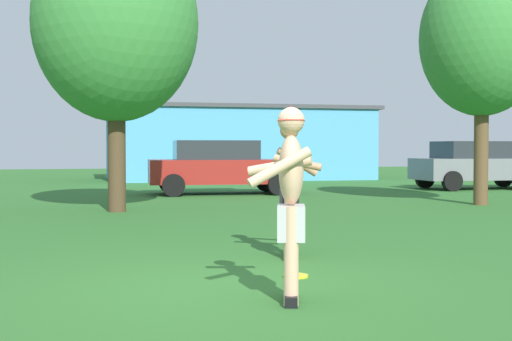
{
  "coord_description": "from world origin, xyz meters",
  "views": [
    {
      "loc": [
        -1.31,
        -6.49,
        1.36
      ],
      "look_at": [
        0.82,
        1.98,
        1.07
      ],
      "focal_mm": 48.47,
      "sensor_mm": 36.0,
      "label": 1
    }
  ],
  "objects_px": {
    "tree_behind_players": "(482,39)",
    "player_in_black": "(290,185)",
    "player_with_cap": "(290,194)",
    "frisbee": "(296,276)",
    "car_gray_far_end": "(478,164)",
    "tree_right_field": "(116,24)",
    "car_red_near_post": "(221,166)"
  },
  "relations": [
    {
      "from": "frisbee",
      "to": "car_red_near_post",
      "type": "distance_m",
      "value": 13.25
    },
    {
      "from": "car_red_near_post",
      "to": "tree_right_field",
      "type": "bearing_deg",
      "value": -122.86
    },
    {
      "from": "player_with_cap",
      "to": "tree_right_field",
      "type": "distance_m",
      "value": 9.74
    },
    {
      "from": "frisbee",
      "to": "tree_right_field",
      "type": "height_order",
      "value": "tree_right_field"
    },
    {
      "from": "player_in_black",
      "to": "tree_behind_players",
      "type": "distance_m",
      "value": 9.83
    },
    {
      "from": "player_with_cap",
      "to": "tree_behind_players",
      "type": "distance_m",
      "value": 11.97
    },
    {
      "from": "player_with_cap",
      "to": "tree_right_field",
      "type": "xyz_separation_m",
      "value": [
        -1.06,
        9.19,
        3.04
      ]
    },
    {
      "from": "car_gray_far_end",
      "to": "tree_right_field",
      "type": "distance_m",
      "value": 13.55
    },
    {
      "from": "car_red_near_post",
      "to": "tree_behind_players",
      "type": "xyz_separation_m",
      "value": [
        5.28,
        -5.35,
        3.12
      ]
    },
    {
      "from": "frisbee",
      "to": "tree_right_field",
      "type": "relative_size",
      "value": 0.04
    },
    {
      "from": "player_with_cap",
      "to": "car_gray_far_end",
      "type": "bearing_deg",
      "value": 53.09
    },
    {
      "from": "player_in_black",
      "to": "tree_right_field",
      "type": "xyz_separation_m",
      "value": [
        -1.79,
        6.79,
        3.09
      ]
    },
    {
      "from": "player_in_black",
      "to": "car_gray_far_end",
      "type": "xyz_separation_m",
      "value": [
        10.23,
        12.19,
        -0.07
      ]
    },
    {
      "from": "player_in_black",
      "to": "car_gray_far_end",
      "type": "bearing_deg",
      "value": 50.0
    },
    {
      "from": "tree_right_field",
      "to": "frisbee",
      "type": "bearing_deg",
      "value": -79.75
    },
    {
      "from": "tree_right_field",
      "to": "tree_behind_players",
      "type": "distance_m",
      "value": 8.53
    },
    {
      "from": "player_with_cap",
      "to": "frisbee",
      "type": "relative_size",
      "value": 6.48
    },
    {
      "from": "tree_right_field",
      "to": "player_in_black",
      "type": "bearing_deg",
      "value": -75.27
    },
    {
      "from": "frisbee",
      "to": "tree_behind_players",
      "type": "relative_size",
      "value": 0.05
    },
    {
      "from": "player_in_black",
      "to": "tree_right_field",
      "type": "distance_m",
      "value": 7.68
    },
    {
      "from": "tree_right_field",
      "to": "car_red_near_post",
      "type": "bearing_deg",
      "value": 57.14
    },
    {
      "from": "player_with_cap",
      "to": "car_gray_far_end",
      "type": "relative_size",
      "value": 0.4
    },
    {
      "from": "frisbee",
      "to": "tree_behind_players",
      "type": "height_order",
      "value": "tree_behind_players"
    },
    {
      "from": "player_with_cap",
      "to": "tree_behind_players",
      "type": "xyz_separation_m",
      "value": [
        7.47,
        8.87,
        2.99
      ]
    },
    {
      "from": "tree_right_field",
      "to": "player_with_cap",
      "type": "bearing_deg",
      "value": -83.42
    },
    {
      "from": "frisbee",
      "to": "car_gray_far_end",
      "type": "bearing_deg",
      "value": 51.93
    },
    {
      "from": "tree_behind_players",
      "to": "player_in_black",
      "type": "bearing_deg",
      "value": -136.16
    },
    {
      "from": "car_gray_far_end",
      "to": "tree_right_field",
      "type": "height_order",
      "value": "tree_right_field"
    },
    {
      "from": "player_with_cap",
      "to": "player_in_black",
      "type": "distance_m",
      "value": 2.5
    },
    {
      "from": "frisbee",
      "to": "car_gray_far_end",
      "type": "xyz_separation_m",
      "value": [
        10.56,
        13.48,
        0.81
      ]
    },
    {
      "from": "player_with_cap",
      "to": "frisbee",
      "type": "height_order",
      "value": "player_with_cap"
    },
    {
      "from": "player_in_black",
      "to": "car_red_near_post",
      "type": "height_order",
      "value": "player_in_black"
    }
  ]
}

